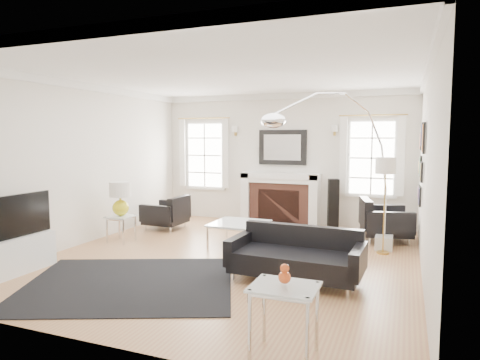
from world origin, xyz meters
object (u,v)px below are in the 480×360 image
at_px(sofa, 297,257).
at_px(gourd_lamp, 120,196).
at_px(armchair_left, 168,214).
at_px(coffee_table, 239,224).
at_px(armchair_right, 382,222).
at_px(fireplace, 280,199).
at_px(arc_floor_lamp, 333,164).

bearing_deg(sofa, gourd_lamp, 165.70).
bearing_deg(armchair_left, coffee_table, -21.51).
relative_size(armchair_right, coffee_table, 1.20).
distance_m(sofa, armchair_left, 3.85).
bearing_deg(coffee_table, armchair_right, 29.02).
distance_m(armchair_right, coffee_table, 2.61).
bearing_deg(fireplace, coffee_table, -93.97).
bearing_deg(arc_floor_lamp, armchair_left, 168.51).
distance_m(armchair_left, arc_floor_lamp, 3.66).
distance_m(armchair_left, gourd_lamp, 1.38).
distance_m(gourd_lamp, arc_floor_lamp, 3.72).
bearing_deg(armchair_right, armchair_left, -172.64).
bearing_deg(sofa, arc_floor_lamp, 81.71).
height_order(armchair_left, arc_floor_lamp, arc_floor_lamp).
height_order(fireplace, armchair_left, fireplace).
distance_m(fireplace, gourd_lamp, 3.38).
distance_m(armchair_right, gourd_lamp, 4.72).
relative_size(armchair_right, gourd_lamp, 1.79).
distance_m(sofa, arc_floor_lamp, 1.84).
bearing_deg(coffee_table, armchair_left, 158.49).
distance_m(fireplace, arc_floor_lamp, 2.60).
bearing_deg(arc_floor_lamp, coffee_table, -178.69).
height_order(armchair_right, arc_floor_lamp, arc_floor_lamp).
relative_size(fireplace, coffee_table, 1.88).
relative_size(armchair_left, arc_floor_lamp, 0.32).
bearing_deg(armchair_right, coffee_table, -150.98).
xyz_separation_m(sofa, arc_floor_lamp, (0.21, 1.44, 1.13)).
relative_size(sofa, gourd_lamp, 2.86).
distance_m(sofa, coffee_table, 1.95).
bearing_deg(arc_floor_lamp, sofa, -98.29).
xyz_separation_m(armchair_left, arc_floor_lamp, (3.42, -0.69, 1.13)).
xyz_separation_m(gourd_lamp, arc_floor_lamp, (3.62, 0.57, 0.62)).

